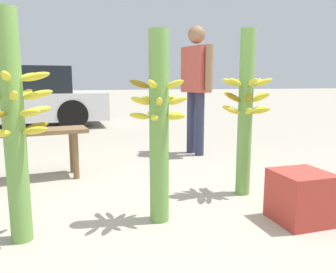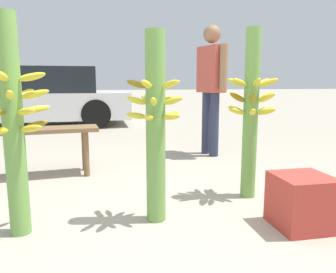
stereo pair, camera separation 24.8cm
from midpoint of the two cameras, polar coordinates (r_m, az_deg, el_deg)
name	(u,v)px [view 2 (the right image)]	position (r m, az deg, el deg)	size (l,w,h in m)	color
ground_plane	(156,232)	(2.23, 1.26, -16.40)	(80.00, 80.00, 0.00)	#A89E8C
banana_stalk_left	(13,122)	(2.18, -22.53, 2.29)	(0.47, 0.47, 1.39)	#6B9E47
banana_stalk_center	(156,125)	(2.23, 1.01, 1.94)	(0.40, 0.40, 1.31)	#6B9E47
banana_stalk_right	(251,111)	(2.83, 16.69, 4.24)	(0.43, 0.43, 1.40)	#6B9E47
vendor_person	(211,79)	(4.39, 9.16, 9.89)	(0.30, 0.63, 1.69)	#2D334C
market_bench	(22,137)	(3.56, -22.37, -0.08)	(1.54, 0.52, 0.51)	brown
parked_car	(43,98)	(7.88, -20.16, 6.35)	(3.94, 1.82, 1.30)	silver
produce_crate	(302,202)	(2.46, 25.02, -10.28)	(0.36, 0.36, 0.36)	#B2382D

